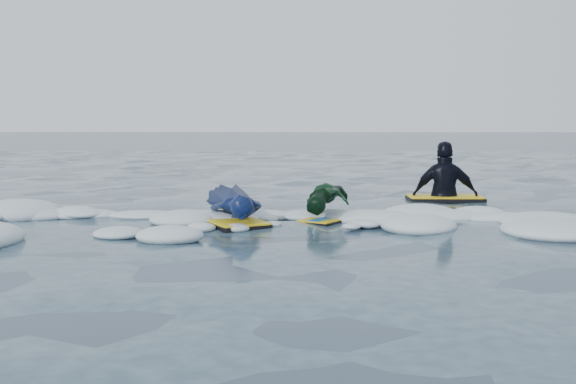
% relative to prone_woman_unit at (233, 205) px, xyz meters
% --- Properties ---
extents(ground, '(120.00, 120.00, 0.00)m').
position_rel_prone_woman_unit_xyz_m(ground, '(0.72, -1.22, -0.24)').
color(ground, '#162A36').
rests_on(ground, ground).
extents(foam_band, '(12.00, 3.10, 0.30)m').
position_rel_prone_woman_unit_xyz_m(foam_band, '(0.72, -0.19, -0.24)').
color(foam_band, silver).
rests_on(foam_band, ground).
extents(prone_woman_unit, '(1.12, 1.87, 0.46)m').
position_rel_prone_woman_unit_xyz_m(prone_woman_unit, '(0.00, 0.00, 0.00)').
color(prone_woman_unit, black).
rests_on(prone_woman_unit, ground).
extents(prone_child_unit, '(0.87, 1.37, 0.50)m').
position_rel_prone_woman_unit_xyz_m(prone_child_unit, '(1.22, 0.26, 0.02)').
color(prone_child_unit, black).
rests_on(prone_child_unit, ground).
extents(waiting_rider_unit, '(1.23, 0.70, 1.83)m').
position_rel_prone_woman_unit_xyz_m(waiting_rider_unit, '(3.21, 2.58, -0.17)').
color(waiting_rider_unit, black).
rests_on(waiting_rider_unit, ground).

